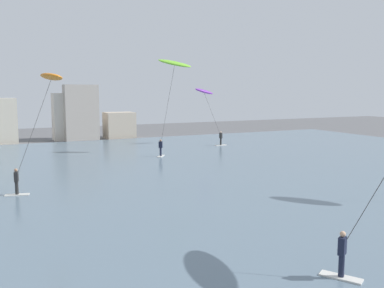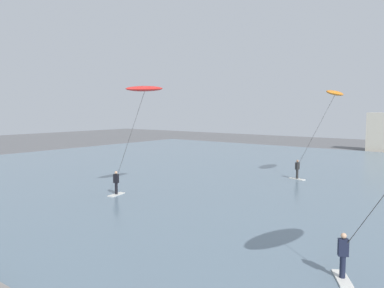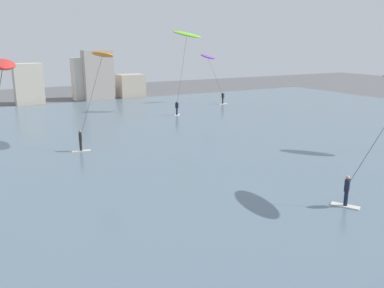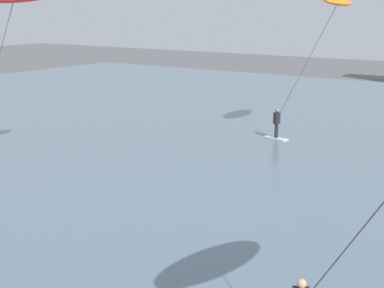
% 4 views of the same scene
% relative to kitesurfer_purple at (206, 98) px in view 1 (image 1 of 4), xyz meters
% --- Properties ---
extents(water_bay, '(84.00, 52.00, 0.10)m').
position_rel_kitesurfer_purple_xyz_m(water_bay, '(-17.35, -16.53, -5.46)').
color(water_bay, slate).
rests_on(water_bay, ground).
extents(far_shore_buildings, '(18.29, 3.74, 7.11)m').
position_rel_kitesurfer_purple_xyz_m(far_shore_buildings, '(-13.90, 11.29, -2.64)').
color(far_shore_buildings, beige).
rests_on(far_shore_buildings, ground).
extents(kitesurfer_purple, '(2.88, 3.40, 6.73)m').
position_rel_kitesurfer_purple_xyz_m(kitesurfer_purple, '(0.00, 0.00, 0.00)').
color(kitesurfer_purple, silver).
rests_on(kitesurfer_purple, water_bay).
extents(kitesurfer_orange, '(3.95, 3.67, 7.52)m').
position_rel_kitesurfer_purple_xyz_m(kitesurfer_orange, '(-19.89, -16.07, 1.28)').
color(kitesurfer_orange, silver).
rests_on(kitesurfer_orange, water_bay).
extents(kitesurfer_lime, '(4.70, 3.90, 9.63)m').
position_rel_kitesurfer_purple_xyz_m(kitesurfer_lime, '(-6.40, -5.05, 2.86)').
color(kitesurfer_lime, silver).
rests_on(kitesurfer_lime, water_bay).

